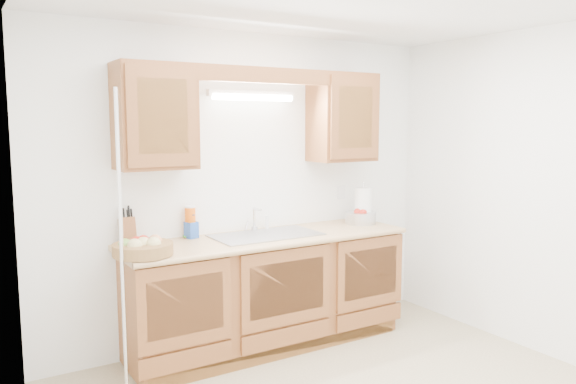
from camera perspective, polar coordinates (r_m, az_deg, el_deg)
room at (r=3.38m, az=7.75°, el=-2.07°), size 3.52×3.50×2.50m
base_cabinets at (r=4.54m, az=-2.17°, el=-10.14°), size 2.20×0.60×0.86m
countertop at (r=4.42m, az=-2.10°, el=-4.73°), size 2.30×0.63×0.04m
upper_cabinet_left at (r=4.13m, az=-13.40°, el=7.46°), size 0.55×0.33×0.75m
upper_cabinet_right at (r=4.90m, az=5.54°, el=7.53°), size 0.55×0.33×0.75m
valance at (r=4.34m, az=-2.21°, el=11.78°), size 2.20×0.05×0.12m
fluorescent_fixture at (r=4.53m, az=-3.62°, el=9.76°), size 0.76×0.08×0.08m
sink at (r=4.45m, az=-2.23°, el=-5.34°), size 0.84×0.46×0.36m
wire_shelf_pole at (r=3.72m, az=-16.55°, el=-5.38°), size 0.03×0.03×2.00m
outlet_plate at (r=5.14m, az=5.47°, el=-0.03°), size 0.08×0.01×0.12m
fruit_basket at (r=3.89m, az=-14.54°, el=-5.46°), size 0.45×0.45×0.12m
knife_block at (r=4.21m, az=-15.99°, el=-3.83°), size 0.11×0.17×0.30m
orange_canister at (r=4.38m, az=-9.89°, el=-3.00°), size 0.11×0.11×0.25m
soap_bottle at (r=4.37m, az=-9.80°, el=-3.43°), size 0.11×0.11×0.19m
sponge at (r=4.41m, az=-9.89°, el=-4.47°), size 0.11×0.08×0.02m
paper_towel at (r=4.99m, az=7.63°, el=-1.38°), size 0.18×0.18×0.37m
apple_bowl at (r=4.97m, az=7.42°, el=-2.51°), size 0.28×0.28×0.14m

